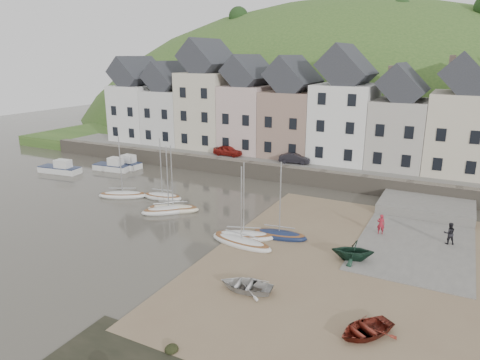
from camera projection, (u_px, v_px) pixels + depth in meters
The scene contains 25 objects.
ground at pixel (205, 235), 34.33m from camera, with size 160.00×160.00×0.00m, color #433E34.
quay_land at pixel (324, 150), 61.44m from camera, with size 90.00×30.00×1.50m, color #345622.
quay_street at pixel (296, 162), 51.40m from camera, with size 70.00×7.00×0.10m, color slate.
seawall at pixel (285, 174), 48.59m from camera, with size 70.00×1.20×1.80m, color slate.
beach at pixel (343, 264), 29.47m from camera, with size 18.00×26.00×0.06m, color #7D664C.
slipway at pixel (419, 233), 34.53m from camera, with size 8.00×18.00×0.12m, color slate.
hillside at pixel (335, 209), 92.74m from camera, with size 134.40×84.00×84.00m.
townhouse_terrace at pixel (322, 110), 52.02m from camera, with size 61.05×8.00×13.93m.
sailboat_0 at pixel (123, 195), 43.39m from camera, with size 5.01×3.55×6.32m.
sailboat_1 at pixel (162, 196), 42.86m from camera, with size 4.28×2.10×6.32m.
sailboat_2 at pixel (173, 208), 39.49m from camera, with size 4.97×3.30×6.32m.
sailboat_3 at pixel (169, 210), 39.17m from camera, with size 4.59×4.53×6.32m.
sailboat_4 at pixel (241, 242), 32.36m from camera, with size 5.29×2.05×6.32m.
sailboat_5 at pixel (279, 235), 33.70m from camera, with size 4.56×2.11×6.32m.
sailboat_6 at pixel (244, 236), 33.56m from camera, with size 5.00×3.07×6.32m.
motorboat_0 at pixel (113, 166), 53.42m from camera, with size 4.82×2.21×1.70m.
motorboat_1 at pixel (60, 168), 52.29m from camera, with size 5.47×2.37×1.70m.
motorboat_2 at pixel (126, 163), 54.73m from camera, with size 4.64×2.06×1.70m.
rowboat_white at pixel (246, 285), 26.07m from camera, with size 2.33×3.26×0.68m, color beige.
rowboat_green at pixel (353, 250), 29.77m from camera, with size 2.44×2.83×1.49m, color #163224.
rowboat_red at pixel (365, 329), 21.89m from camera, with size 2.25×3.15×0.65m, color maroon.
person_red at pixel (381, 224), 34.05m from camera, with size 0.59×0.39×1.62m, color maroon.
person_dark at pixel (449, 233), 32.22m from camera, with size 0.82×0.64×1.69m, color black.
car_left at pixel (228, 151), 54.19m from camera, with size 1.49×3.71×1.26m, color maroon.
car_right at pixel (295, 158), 50.29m from camera, with size 1.25×3.58×1.18m, color black.
Camera 1 is at (17.02, -26.98, 13.68)m, focal length 32.48 mm.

